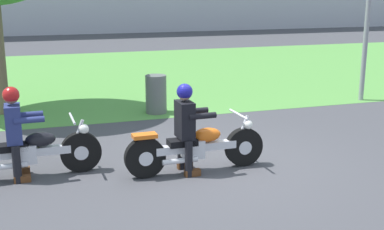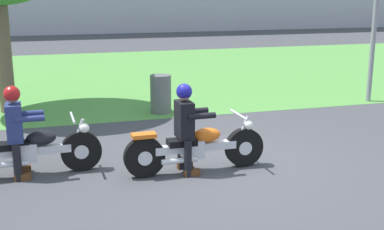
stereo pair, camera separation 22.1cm
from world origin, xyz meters
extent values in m
plane|color=#424247|center=(0.00, 0.00, 0.00)|extent=(120.00, 120.00, 0.00)
cube|color=#549342|center=(0.00, 9.07, 0.00)|extent=(60.00, 12.00, 0.01)
cylinder|color=black|center=(0.43, -0.23, 0.31)|extent=(0.62, 0.13, 0.62)
cylinder|color=silver|center=(0.43, -0.23, 0.31)|extent=(0.22, 0.15, 0.22)
cylinder|color=black|center=(-1.18, -0.26, 0.31)|extent=(0.62, 0.13, 0.62)
cylinder|color=silver|center=(-1.18, -0.26, 0.31)|extent=(0.22, 0.15, 0.22)
cube|color=silver|center=(-0.37, -0.24, 0.39)|extent=(1.29, 0.17, 0.12)
cube|color=silver|center=(-0.42, -0.25, 0.37)|extent=(0.33, 0.25, 0.28)
ellipsoid|color=orange|center=(-0.19, -0.24, 0.57)|extent=(0.45, 0.25, 0.22)
cube|color=black|center=(-0.59, -0.25, 0.49)|extent=(0.45, 0.25, 0.10)
cube|color=orange|center=(-1.18, -0.26, 0.65)|extent=(0.36, 0.21, 0.06)
cylinder|color=silver|center=(0.38, -0.23, 0.56)|extent=(0.25, 0.06, 0.53)
cylinder|color=silver|center=(0.33, -0.23, 0.85)|extent=(0.05, 0.66, 0.04)
sphere|color=white|center=(0.49, -0.22, 0.67)|extent=(0.16, 0.16, 0.16)
cylinder|color=silver|center=(-0.67, -0.39, 0.25)|extent=(0.55, 0.09, 0.08)
cylinder|color=black|center=(-0.56, -0.07, 0.28)|extent=(0.12, 0.12, 0.56)
cube|color=#593319|center=(-0.50, -0.07, 0.05)|extent=(0.24, 0.11, 0.10)
cylinder|color=black|center=(-0.55, -0.43, 0.28)|extent=(0.12, 0.12, 0.56)
cube|color=#593319|center=(-0.49, -0.43, 0.05)|extent=(0.24, 0.11, 0.10)
cube|color=black|center=(-0.55, -0.25, 0.84)|extent=(0.23, 0.39, 0.56)
cylinder|color=black|center=(-0.34, -0.07, 0.92)|extent=(0.42, 0.10, 0.09)
cylinder|color=black|center=(-0.33, -0.41, 0.92)|extent=(0.42, 0.10, 0.09)
sphere|color=#D8A884|center=(-0.55, -0.25, 1.24)|extent=(0.20, 0.20, 0.20)
sphere|color=navy|center=(-0.55, -0.25, 1.27)|extent=(0.24, 0.24, 0.24)
cylinder|color=black|center=(-2.06, 0.29, 0.31)|extent=(0.63, 0.13, 0.63)
cylinder|color=silver|center=(-2.06, 0.29, 0.31)|extent=(0.22, 0.15, 0.22)
cube|color=silver|center=(-2.82, 0.28, 0.39)|extent=(1.22, 0.17, 0.12)
cube|color=silver|center=(-2.87, 0.27, 0.37)|extent=(0.33, 0.25, 0.28)
ellipsoid|color=black|center=(-2.64, 0.28, 0.57)|extent=(0.45, 0.25, 0.22)
cube|color=black|center=(-3.04, 0.27, 0.49)|extent=(0.45, 0.25, 0.10)
cylinder|color=silver|center=(-2.11, 0.29, 0.56)|extent=(0.25, 0.06, 0.53)
cylinder|color=silver|center=(-2.16, 0.29, 0.85)|extent=(0.05, 0.66, 0.04)
sphere|color=white|center=(-2.00, 0.30, 0.67)|extent=(0.16, 0.16, 0.16)
cylinder|color=silver|center=(-3.12, 0.13, 0.25)|extent=(0.55, 0.09, 0.08)
cylinder|color=black|center=(-3.00, 0.45, 0.28)|extent=(0.12, 0.12, 0.56)
cube|color=#593319|center=(-2.94, 0.45, 0.05)|extent=(0.24, 0.11, 0.10)
cylinder|color=black|center=(-2.99, 0.09, 0.28)|extent=(0.12, 0.12, 0.56)
cube|color=#593319|center=(-2.94, 0.09, 0.05)|extent=(0.24, 0.11, 0.10)
cube|color=navy|center=(-3.00, 0.27, 0.84)|extent=(0.23, 0.39, 0.56)
cylinder|color=navy|center=(-2.78, 0.45, 0.92)|extent=(0.42, 0.10, 0.09)
cylinder|color=navy|center=(-2.78, 0.11, 0.92)|extent=(0.42, 0.10, 0.09)
sphere|color=#996B4C|center=(-3.00, 0.27, 1.24)|extent=(0.20, 0.20, 0.20)
sphere|color=#B21919|center=(-3.00, 0.27, 1.27)|extent=(0.24, 0.24, 0.24)
cylinder|color=#595E5B|center=(-0.04, 3.63, 0.43)|extent=(0.47, 0.47, 0.87)
camera|label=1|loc=(-2.71, -7.30, 2.76)|focal=47.58mm
camera|label=2|loc=(-2.50, -7.37, 2.76)|focal=47.58mm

